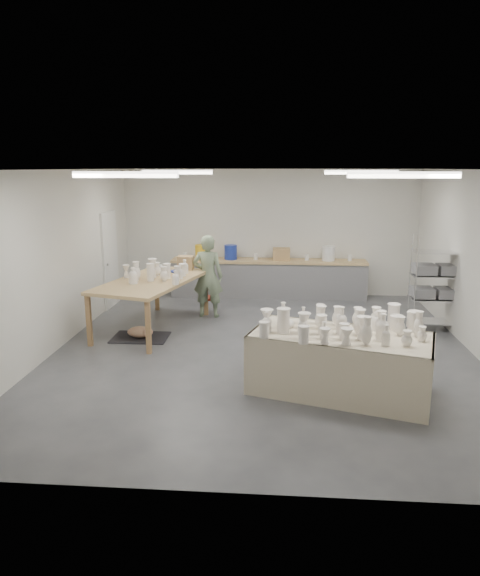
# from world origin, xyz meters

# --- Properties ---
(room) EXTENTS (8.00, 8.02, 3.00)m
(room) POSITION_xyz_m (-0.11, 0.08, 2.06)
(room) COLOR #424449
(room) RESTS_ON ground
(back_counter) EXTENTS (4.60, 0.60, 1.24)m
(back_counter) POSITION_xyz_m (-0.01, 3.68, 0.49)
(back_counter) COLOR tan
(back_counter) RESTS_ON ground
(wire_shelf) EXTENTS (0.88, 0.48, 1.80)m
(wire_shelf) POSITION_xyz_m (3.20, 1.40, 0.92)
(wire_shelf) COLOR silver
(wire_shelf) RESTS_ON ground
(drying_table) EXTENTS (2.61, 1.81, 1.22)m
(drying_table) POSITION_xyz_m (1.10, -1.62, 0.47)
(drying_table) COLOR olive
(drying_table) RESTS_ON ground
(work_table) EXTENTS (1.91, 2.83, 1.34)m
(work_table) POSITION_xyz_m (-2.08, 1.08, 0.97)
(work_table) COLOR tan
(work_table) RESTS_ON ground
(rug) EXTENTS (1.00, 0.70, 0.02)m
(rug) POSITION_xyz_m (-2.25, 0.43, 0.01)
(rug) COLOR black
(rug) RESTS_ON ground
(cat) EXTENTS (0.55, 0.47, 0.20)m
(cat) POSITION_xyz_m (-2.23, 0.41, 0.12)
(cat) COLOR white
(cat) RESTS_ON rug
(potter) EXTENTS (0.65, 0.46, 1.71)m
(potter) POSITION_xyz_m (-1.20, 1.92, 0.85)
(potter) COLOR gray
(potter) RESTS_ON ground
(red_stool) EXTENTS (0.42, 0.42, 0.35)m
(red_stool) POSITION_xyz_m (-1.20, 2.19, 0.31)
(red_stool) COLOR #A92B18
(red_stool) RESTS_ON ground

